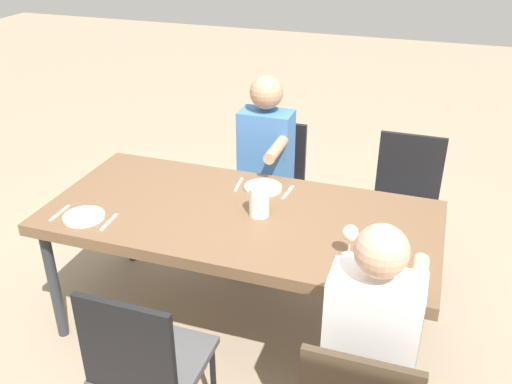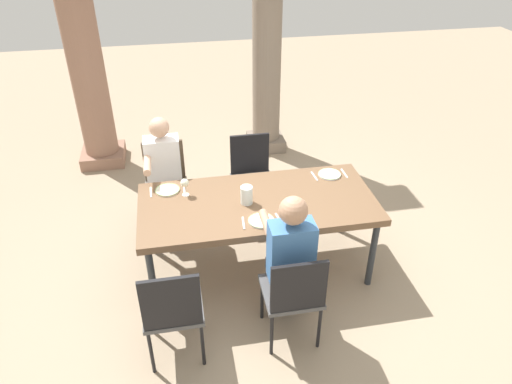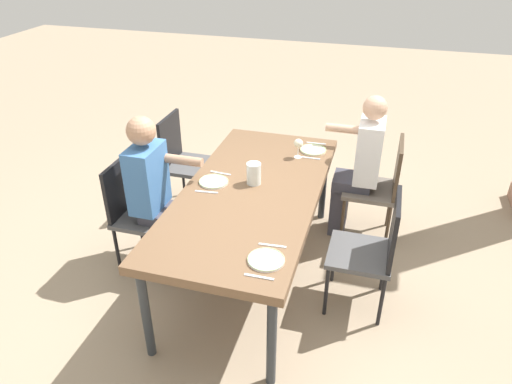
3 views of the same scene
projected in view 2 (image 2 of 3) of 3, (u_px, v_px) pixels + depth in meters
ground_plane at (258, 267)px, 4.63m from camera, size 16.00×16.00×0.00m
dining_table at (258, 207)px, 4.25m from camera, size 2.09×0.97×0.77m
chair_west_north at (166, 180)px, 4.97m from camera, size 0.44×0.44×0.92m
chair_west_south at (173, 308)px, 3.47m from camera, size 0.44×0.44×0.93m
chair_mid_north at (252, 173)px, 5.12m from camera, size 0.44×0.44×0.92m
chair_mid_south at (294, 292)px, 3.62m from camera, size 0.44×0.44×0.91m
diner_woman_green at (288, 258)px, 3.68m from camera, size 0.35×0.50×1.30m
diner_man_white at (164, 177)px, 4.73m from camera, size 0.35×0.49×1.29m
stone_column_near at (83, 48)px, 5.60m from camera, size 0.55×0.55×3.07m
stone_column_centre at (267, 42)px, 5.96m from camera, size 0.48×0.48×2.99m
plate_0 at (167, 190)px, 4.35m from camera, size 0.22×0.22×0.02m
wine_glass_0 at (185, 183)px, 4.23m from camera, size 0.08×0.08×0.16m
fork_0 at (151, 192)px, 4.33m from camera, size 0.02×0.17×0.01m
spoon_0 at (184, 189)px, 4.38m from camera, size 0.02×0.17×0.01m
plate_1 at (261, 220)px, 3.95m from camera, size 0.22×0.22×0.02m
fork_1 at (243, 223)px, 3.93m from camera, size 0.03×0.17×0.01m
spoon_1 at (279, 219)px, 3.98m from camera, size 0.03×0.17×0.01m
plate_2 at (329, 174)px, 4.59m from camera, size 0.22×0.22×0.02m
fork_2 at (314, 176)px, 4.57m from camera, size 0.03×0.17×0.01m
spoon_2 at (344, 173)px, 4.61m from camera, size 0.02×0.17×0.01m
water_pitcher at (247, 196)px, 4.15m from camera, size 0.11×0.11×0.16m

